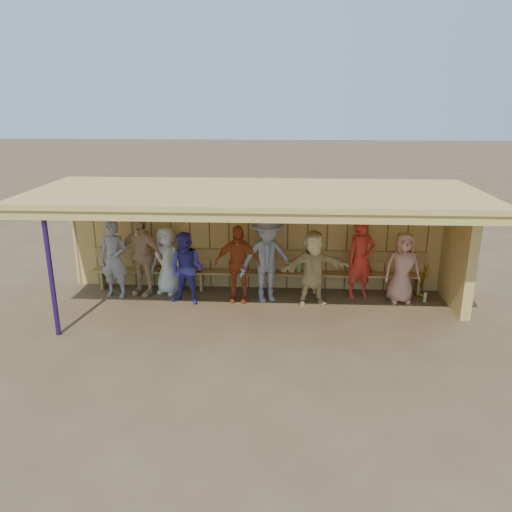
{
  "coord_description": "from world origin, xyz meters",
  "views": [
    {
      "loc": [
        0.55,
        -9.63,
        4.21
      ],
      "look_at": [
        0.0,
        0.35,
        1.05
      ],
      "focal_mm": 35.0,
      "sensor_mm": 36.0,
      "label": 1
    }
  ],
  "objects_px": {
    "player_f": "(313,268)",
    "player_d": "(238,264)",
    "player_b": "(167,260)",
    "player_h": "(403,268)",
    "player_c": "(186,269)",
    "player_e": "(267,259)",
    "player_a": "(114,259)",
    "player_extra": "(141,255)",
    "player_g": "(361,259)",
    "bench": "(258,268)"
  },
  "relations": [
    {
      "from": "player_f",
      "to": "player_d",
      "type": "bearing_deg",
      "value": 160.37
    },
    {
      "from": "player_b",
      "to": "player_h",
      "type": "height_order",
      "value": "player_h"
    },
    {
      "from": "player_c",
      "to": "player_e",
      "type": "bearing_deg",
      "value": 22.74
    },
    {
      "from": "player_b",
      "to": "player_f",
      "type": "bearing_deg",
      "value": 11.72
    },
    {
      "from": "player_a",
      "to": "player_extra",
      "type": "height_order",
      "value": "player_extra"
    },
    {
      "from": "player_e",
      "to": "player_d",
      "type": "bearing_deg",
      "value": 162.42
    },
    {
      "from": "player_g",
      "to": "player_extra",
      "type": "relative_size",
      "value": 0.96
    },
    {
      "from": "player_a",
      "to": "player_b",
      "type": "distance_m",
      "value": 1.14
    },
    {
      "from": "player_a",
      "to": "player_g",
      "type": "height_order",
      "value": "player_g"
    },
    {
      "from": "player_g",
      "to": "player_h",
      "type": "bearing_deg",
      "value": -36.15
    },
    {
      "from": "player_d",
      "to": "bench",
      "type": "distance_m",
      "value": 0.84
    },
    {
      "from": "player_b",
      "to": "player_f",
      "type": "height_order",
      "value": "player_f"
    },
    {
      "from": "player_d",
      "to": "player_f",
      "type": "xyz_separation_m",
      "value": [
        1.6,
        -0.1,
        -0.03
      ]
    },
    {
      "from": "player_a",
      "to": "player_h",
      "type": "relative_size",
      "value": 1.12
    },
    {
      "from": "player_e",
      "to": "player_f",
      "type": "height_order",
      "value": "player_e"
    },
    {
      "from": "player_f",
      "to": "player_g",
      "type": "height_order",
      "value": "player_g"
    },
    {
      "from": "player_c",
      "to": "bench",
      "type": "relative_size",
      "value": 0.21
    },
    {
      "from": "player_e",
      "to": "bench",
      "type": "xyz_separation_m",
      "value": [
        -0.23,
        0.64,
        -0.43
      ]
    },
    {
      "from": "player_f",
      "to": "bench",
      "type": "relative_size",
      "value": 0.21
    },
    {
      "from": "player_c",
      "to": "player_d",
      "type": "bearing_deg",
      "value": 25.92
    },
    {
      "from": "player_b",
      "to": "player_g",
      "type": "xyz_separation_m",
      "value": [
        4.27,
        -0.01,
        0.11
      ]
    },
    {
      "from": "player_h",
      "to": "bench",
      "type": "bearing_deg",
      "value": 165.85
    },
    {
      "from": "player_e",
      "to": "player_c",
      "type": "bearing_deg",
      "value": 167.91
    },
    {
      "from": "player_b",
      "to": "player_g",
      "type": "distance_m",
      "value": 4.28
    },
    {
      "from": "player_b",
      "to": "player_h",
      "type": "xyz_separation_m",
      "value": [
        5.13,
        -0.24,
        0.01
      ]
    },
    {
      "from": "player_a",
      "to": "player_c",
      "type": "bearing_deg",
      "value": -0.85
    },
    {
      "from": "player_a",
      "to": "player_g",
      "type": "relative_size",
      "value": 0.98
    },
    {
      "from": "player_c",
      "to": "player_extra",
      "type": "bearing_deg",
      "value": 171.85
    },
    {
      "from": "player_e",
      "to": "player_extra",
      "type": "height_order",
      "value": "player_e"
    },
    {
      "from": "player_c",
      "to": "player_d",
      "type": "height_order",
      "value": "player_d"
    },
    {
      "from": "player_c",
      "to": "player_h",
      "type": "xyz_separation_m",
      "value": [
        4.58,
        0.34,
        -0.01
      ]
    },
    {
      "from": "player_h",
      "to": "player_a",
      "type": "bearing_deg",
      "value": 176.11
    },
    {
      "from": "player_g",
      "to": "bench",
      "type": "xyz_separation_m",
      "value": [
        -2.26,
        0.31,
        -0.35
      ]
    },
    {
      "from": "player_d",
      "to": "player_a",
      "type": "bearing_deg",
      "value": -179.16
    },
    {
      "from": "player_extra",
      "to": "player_e",
      "type": "bearing_deg",
      "value": 13.45
    },
    {
      "from": "player_g",
      "to": "player_h",
      "type": "xyz_separation_m",
      "value": [
        0.86,
        -0.23,
        -0.11
      ]
    },
    {
      "from": "player_c",
      "to": "player_h",
      "type": "relative_size",
      "value": 1.01
    },
    {
      "from": "player_extra",
      "to": "player_f",
      "type": "bearing_deg",
      "value": 12.69
    },
    {
      "from": "player_d",
      "to": "player_g",
      "type": "bearing_deg",
      "value": 10.25
    },
    {
      "from": "player_b",
      "to": "bench",
      "type": "relative_size",
      "value": 0.2
    },
    {
      "from": "player_b",
      "to": "player_e",
      "type": "bearing_deg",
      "value": 11.44
    },
    {
      "from": "player_h",
      "to": "player_c",
      "type": "bearing_deg",
      "value": 179.93
    },
    {
      "from": "player_b",
      "to": "player_extra",
      "type": "relative_size",
      "value": 0.84
    },
    {
      "from": "player_d",
      "to": "player_extra",
      "type": "bearing_deg",
      "value": 175.9
    },
    {
      "from": "player_g",
      "to": "player_extra",
      "type": "height_order",
      "value": "player_extra"
    },
    {
      "from": "player_a",
      "to": "player_h",
      "type": "height_order",
      "value": "player_a"
    },
    {
      "from": "player_c",
      "to": "player_e",
      "type": "xyz_separation_m",
      "value": [
        1.7,
        0.24,
        0.17
      ]
    },
    {
      "from": "player_b",
      "to": "player_c",
      "type": "height_order",
      "value": "player_c"
    },
    {
      "from": "player_g",
      "to": "player_h",
      "type": "height_order",
      "value": "player_g"
    },
    {
      "from": "player_e",
      "to": "player_g",
      "type": "distance_m",
      "value": 2.05
    }
  ]
}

